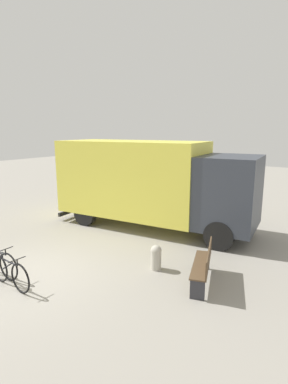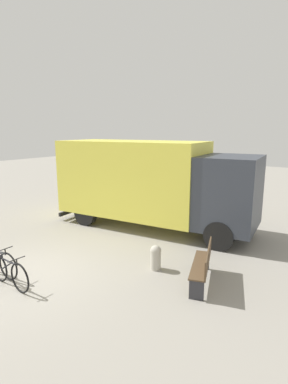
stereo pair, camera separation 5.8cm
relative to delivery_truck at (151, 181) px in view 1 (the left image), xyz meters
name	(u,v)px [view 1 (the left image)]	position (x,y,z in m)	size (l,w,h in m)	color
ground_plane	(26,276)	(-0.49, -5.43, -1.88)	(60.00, 60.00, 0.00)	gray
delivery_truck	(151,181)	(0.00, 0.00, 0.00)	(8.10, 3.22, 3.42)	#EAE04C
park_bench	(204,264)	(3.61, -3.11, -1.35)	(0.92, 1.79, 0.96)	brown
bicycle_middle	(9,272)	(-0.31, -5.99, -1.48)	(1.71, 0.44, 0.85)	black
bollard_near_bench	(156,256)	(2.19, -3.13, -1.50)	(0.31, 0.31, 0.71)	#B2AD9E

